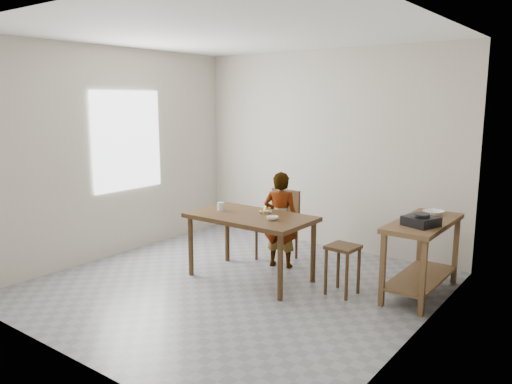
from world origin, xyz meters
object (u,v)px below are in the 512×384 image
Objects in this scene: dining_table at (251,247)px; child at (281,220)px; stool at (342,270)px; prep_counter at (421,258)px; dining_chair at (277,226)px.

child reaches higher than dining_table.
stool is (1.06, 0.21, -0.11)m from dining_table.
dining_table is at bearing -157.85° from prep_counter.
child is at bearing -175.28° from prep_counter.
child reaches higher than stool.
dining_table is 1.57× the size of dining_chair.
dining_table is 0.78m from dining_chair.
dining_chair is (-0.19, 0.20, -0.15)m from child.
dining_table is 0.60m from child.
dining_table is at bearing -169.04° from stool.
stool is at bearing -22.00° from dining_chair.
prep_counter reaches higher than dining_table.
prep_counter is (1.72, 0.70, 0.03)m from dining_table.
prep_counter is 1.35× the size of dining_chair.
child is at bearing 160.94° from stool.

